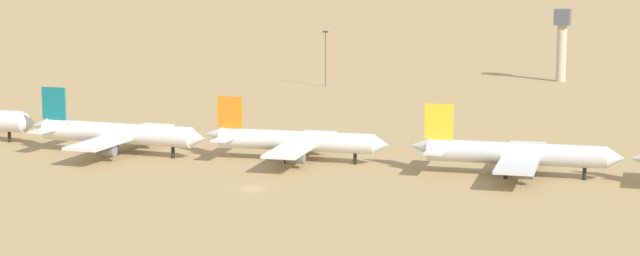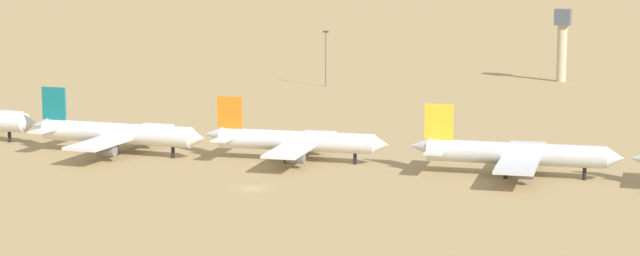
{
  "view_description": "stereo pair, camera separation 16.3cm",
  "coord_description": "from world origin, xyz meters",
  "px_view_note": "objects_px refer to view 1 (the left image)",
  "views": [
    {
      "loc": [
        80.96,
        -187.34,
        43.45
      ],
      "look_at": [
        0.35,
        35.64,
        6.0
      ],
      "focal_mm": 63.8,
      "sensor_mm": 36.0,
      "label": 1
    },
    {
      "loc": [
        81.11,
        -187.29,
        43.45
      ],
      "look_at": [
        0.35,
        35.64,
        6.0
      ],
      "focal_mm": 63.8,
      "sensor_mm": 36.0,
      "label": 2
    }
  ],
  "objects_px": {
    "parked_jet_orange_3": "(294,141)",
    "light_pole_west": "(326,55)",
    "parked_jet_yellow_4": "(514,154)",
    "parked_jet_teal_2": "(115,133)",
    "control_tower": "(562,38)"
  },
  "relations": [
    {
      "from": "control_tower",
      "to": "light_pole_west",
      "type": "height_order",
      "value": "control_tower"
    },
    {
      "from": "control_tower",
      "to": "light_pole_west",
      "type": "relative_size",
      "value": 1.35
    },
    {
      "from": "parked_jet_teal_2",
      "to": "parked_jet_orange_3",
      "type": "xyz_separation_m",
      "value": [
        38.98,
        5.33,
        -0.26
      ]
    },
    {
      "from": "parked_jet_orange_3",
      "to": "parked_jet_yellow_4",
      "type": "height_order",
      "value": "parked_jet_yellow_4"
    },
    {
      "from": "parked_jet_yellow_4",
      "to": "light_pole_west",
      "type": "height_order",
      "value": "light_pole_west"
    },
    {
      "from": "parked_jet_teal_2",
      "to": "parked_jet_yellow_4",
      "type": "bearing_deg",
      "value": 3.02
    },
    {
      "from": "parked_jet_teal_2",
      "to": "parked_jet_orange_3",
      "type": "relative_size",
      "value": 1.06
    },
    {
      "from": "parked_jet_orange_3",
      "to": "light_pole_west",
      "type": "distance_m",
      "value": 130.01
    },
    {
      "from": "parked_jet_yellow_4",
      "to": "parked_jet_orange_3",
      "type": "bearing_deg",
      "value": 174.62
    },
    {
      "from": "parked_jet_orange_3",
      "to": "control_tower",
      "type": "xyz_separation_m",
      "value": [
        31.33,
        163.83,
        10.18
      ]
    },
    {
      "from": "parked_jet_orange_3",
      "to": "control_tower",
      "type": "distance_m",
      "value": 167.11
    },
    {
      "from": "parked_jet_orange_3",
      "to": "light_pole_west",
      "type": "relative_size",
      "value": 2.23
    },
    {
      "from": "parked_jet_yellow_4",
      "to": "control_tower",
      "type": "xyz_separation_m",
      "value": [
        -14.11,
        164.09,
        10.0
      ]
    },
    {
      "from": "parked_jet_orange_3",
      "to": "control_tower",
      "type": "bearing_deg",
      "value": 74.07
    },
    {
      "from": "parked_jet_teal_2",
      "to": "parked_jet_yellow_4",
      "type": "relative_size",
      "value": 1.01
    }
  ]
}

